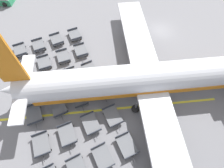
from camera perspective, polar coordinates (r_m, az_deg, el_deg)
name	(u,v)px	position (r m, az deg, el deg)	size (l,w,h in m)	color
ground_plane	(160,30)	(33.38, 15.54, 16.51)	(500.00, 500.00, 0.00)	gray
airplane	(156,78)	(22.39, 14.23, 1.94)	(33.94, 38.44, 12.49)	silver
baggage_dolly_row_near_col_a	(20,50)	(31.64, -27.81, 9.66)	(3.41, 2.32, 0.92)	slate
baggage_dolly_row_near_col_b	(25,69)	(28.71, -26.46, 4.49)	(3.39, 2.18, 0.92)	slate
baggage_dolly_row_near_col_c	(29,90)	(26.25, -25.55, -1.73)	(3.41, 2.35, 0.92)	slate
baggage_dolly_row_near_col_d	(34,114)	(24.13, -24.13, -9.05)	(3.40, 2.23, 0.92)	slate
baggage_dolly_row_near_col_e	(41,144)	(22.42, -22.09, -17.80)	(3.39, 2.16, 0.92)	slate
baggage_dolly_row_mid_a_col_a	(39,46)	(31.19, -22.82, 11.50)	(3.41, 2.31, 0.92)	slate
baggage_dolly_row_mid_a_col_b	(44,63)	(28.30, -21.28, 6.40)	(3.39, 2.19, 0.92)	slate
baggage_dolly_row_mid_a_col_c	(51,82)	(25.79, -19.25, 0.57)	(3.40, 2.22, 0.92)	slate
baggage_dolly_row_mid_a_col_d	(58,107)	(23.50, -17.12, -7.22)	(3.41, 2.35, 0.92)	slate
baggage_dolly_row_mid_a_col_e	(67,135)	(21.86, -14.40, -15.73)	(3.40, 2.23, 0.92)	slate
baggage_dolly_row_mid_b_col_a	(57,40)	(31.17, -17.62, 13.59)	(3.41, 2.36, 0.92)	slate
baggage_dolly_row_mid_b_col_b	(63,57)	(28.22, -15.65, 8.54)	(3.39, 2.15, 0.92)	slate
baggage_dolly_row_mid_b_col_c	(71,76)	(25.61, -13.09, 2.59)	(3.41, 2.31, 0.92)	slate
baggage_dolly_row_mid_b_col_d	(79,98)	(23.43, -10.59, -4.66)	(3.40, 2.22, 0.92)	slate
baggage_dolly_row_mid_b_col_e	(91,124)	(21.79, -6.95, -12.74)	(3.41, 2.31, 0.92)	slate
baggage_dolly_row_mid_b_col_f	(103,157)	(20.69, -3.02, -22.68)	(3.41, 2.36, 0.92)	slate
baggage_dolly_row_far_col_a	(75,35)	(31.29, -12.07, 15.38)	(3.40, 2.25, 0.92)	slate
baggage_dolly_row_far_col_b	(81,51)	(28.49, -10.13, 10.66)	(3.38, 2.14, 0.92)	slate
baggage_dolly_row_far_col_c	(90,70)	(25.79, -7.22, 4.59)	(3.41, 2.38, 0.92)	slate
baggage_dolly_row_far_col_d	(101,90)	(23.72, -3.71, -1.95)	(3.41, 2.34, 0.92)	slate
baggage_dolly_row_far_col_e	(113,116)	(21.99, 0.20, -10.44)	(3.41, 2.32, 0.92)	slate
baggage_dolly_row_far_col_f	(127,145)	(20.98, 4.85, -19.29)	(3.40, 2.28, 0.92)	slate
stand_guidance_stripe	(96,111)	(22.89, -5.12, -8.64)	(4.00, 31.62, 0.01)	yellow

